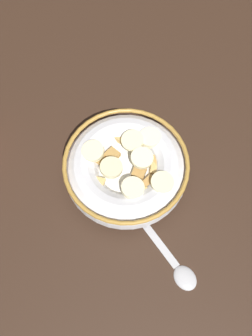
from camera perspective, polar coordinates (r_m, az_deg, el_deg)
The scene contains 3 objects.
ground_plane at distance 55.89cm, azimuth -0.00°, elevation -1.64°, with size 135.96×135.96×2.00cm, color #332116.
cereal_bowl at distance 52.47cm, azimuth 0.03°, elevation -0.12°, with size 17.17×17.17×5.54cm.
spoon at distance 51.61cm, azimuth 7.41°, elevation -14.16°, with size 11.30×10.02×0.80cm.
Camera 1 is at (20.76, 1.71, 50.87)cm, focal length 40.47 mm.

